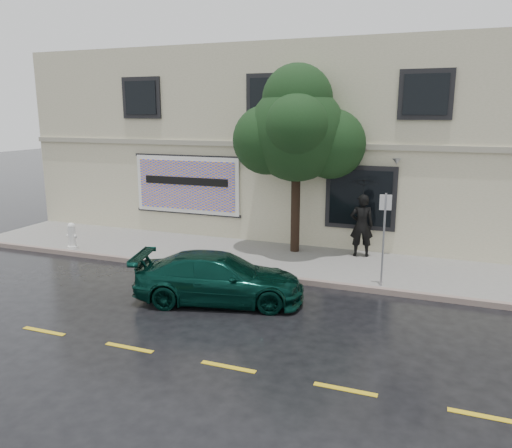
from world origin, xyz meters
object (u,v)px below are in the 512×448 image
(pedestrian, at_px, (362,225))
(fire_hydrant, at_px, (72,236))
(street_tree, at_px, (297,133))
(car, at_px, (219,278))

(pedestrian, xyz_separation_m, fire_hydrant, (-9.30, -2.57, -0.57))
(pedestrian, distance_m, street_tree, 3.58)
(car, height_order, pedestrian, pedestrian)
(pedestrian, xyz_separation_m, street_tree, (-2.15, -0.19, 2.86))
(car, xyz_separation_m, pedestrian, (2.74, 4.87, 0.54))
(car, distance_m, street_tree, 5.82)
(fire_hydrant, bearing_deg, car, -2.79)
(street_tree, xyz_separation_m, fire_hydrant, (-7.16, -2.38, -3.43))
(car, relative_size, fire_hydrant, 4.73)
(street_tree, bearing_deg, car, -97.21)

